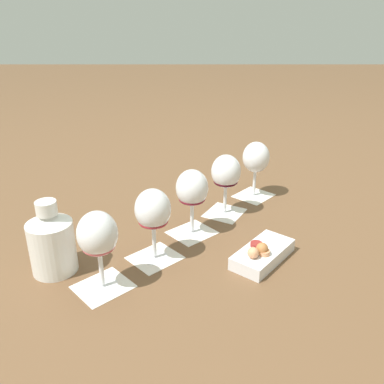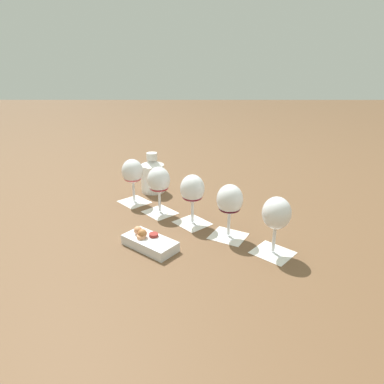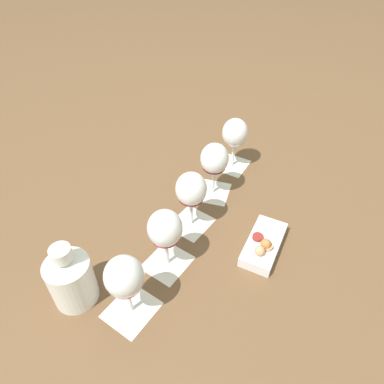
{
  "view_description": "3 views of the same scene",
  "coord_description": "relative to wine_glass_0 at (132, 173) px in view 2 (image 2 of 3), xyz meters",
  "views": [
    {
      "loc": [
        0.0,
        -0.97,
        0.55
      ],
      "look_at": [
        0.0,
        0.0,
        0.12
      ],
      "focal_mm": 38.0,
      "sensor_mm": 36.0,
      "label": 1
    },
    {
      "loc": [
        1.11,
        0.0,
        0.55
      ],
      "look_at": [
        0.0,
        0.0,
        0.12
      ],
      "focal_mm": 32.0,
      "sensor_mm": 36.0,
      "label": 2
    },
    {
      "loc": [
        -0.15,
        -0.68,
        0.74
      ],
      "look_at": [
        0.0,
        0.0,
        0.12
      ],
      "focal_mm": 32.0,
      "sensor_mm": 36.0,
      "label": 3
    }
  ],
  "objects": [
    {
      "name": "tasting_card_3",
      "position": [
        0.29,
        0.36,
        -0.12
      ],
      "size": [
        0.14,
        0.15,
        0.0
      ],
      "color": "silver",
      "rests_on": "ground_plane"
    },
    {
      "name": "tasting_card_2",
      "position": [
        0.19,
        0.24,
        -0.12
      ],
      "size": [
        0.15,
        0.15,
        0.0
      ],
      "color": "silver",
      "rests_on": "ground_plane"
    },
    {
      "name": "ceramic_vase",
      "position": [
        -0.12,
        0.07,
        -0.05
      ],
      "size": [
        0.1,
        0.1,
        0.18
      ],
      "color": "white",
      "rests_on": "ground_plane"
    },
    {
      "name": "tasting_card_1",
      "position": [
        0.1,
        0.12,
        -0.12
      ],
      "size": [
        0.15,
        0.15,
        0.0
      ],
      "color": "silver",
      "rests_on": "ground_plane"
    },
    {
      "name": "tasting_card_0",
      "position": [
        0.0,
        0.0,
        -0.12
      ],
      "size": [
        0.15,
        0.15,
        0.0
      ],
      "color": "silver",
      "rests_on": "ground_plane"
    },
    {
      "name": "wine_glass_4",
      "position": [
        0.4,
        0.49,
        -0.0
      ],
      "size": [
        0.09,
        0.09,
        0.18
      ],
      "color": "white",
      "rests_on": "tasting_card_4"
    },
    {
      "name": "snack_dish",
      "position": [
        0.37,
        0.11,
        -0.11
      ],
      "size": [
        0.18,
        0.19,
        0.06
      ],
      "color": "silver",
      "rests_on": "ground_plane"
    },
    {
      "name": "wine_glass_2",
      "position": [
        0.19,
        0.24,
        0.0
      ],
      "size": [
        0.09,
        0.09,
        0.18
      ],
      "color": "white",
      "rests_on": "tasting_card_2"
    },
    {
      "name": "tasting_card_4",
      "position": [
        0.4,
        0.49,
        -0.12
      ],
      "size": [
        0.15,
        0.15,
        0.0
      ],
      "color": "silver",
      "rests_on": "ground_plane"
    },
    {
      "name": "wine_glass_0",
      "position": [
        0.0,
        0.0,
        0.0
      ],
      "size": [
        0.09,
        0.09,
        0.18
      ],
      "color": "white",
      "rests_on": "tasting_card_0"
    },
    {
      "name": "ground_plane",
      "position": [
        0.2,
        0.24,
        -0.13
      ],
      "size": [
        8.0,
        8.0,
        0.0
      ],
      "primitive_type": "plane",
      "color": "brown"
    },
    {
      "name": "wine_glass_1",
      "position": [
        0.1,
        0.12,
        0.0
      ],
      "size": [
        0.09,
        0.09,
        0.18
      ],
      "color": "white",
      "rests_on": "tasting_card_1"
    },
    {
      "name": "wine_glass_3",
      "position": [
        0.29,
        0.36,
        0.0
      ],
      "size": [
        0.09,
        0.09,
        0.18
      ],
      "color": "white",
      "rests_on": "tasting_card_3"
    }
  ]
}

